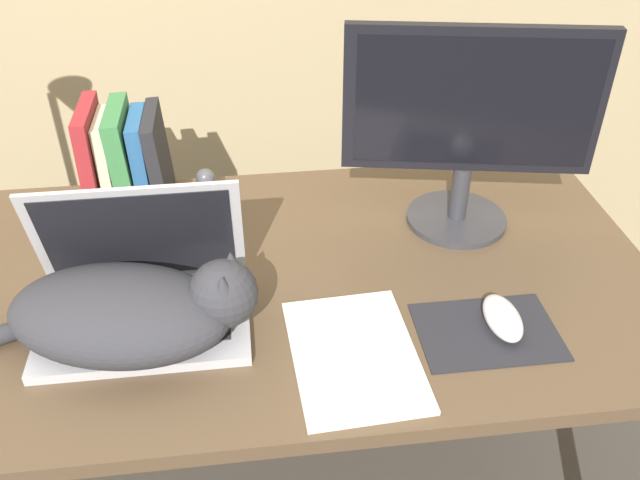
{
  "coord_description": "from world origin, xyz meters",
  "views": [
    {
      "loc": [
        -0.02,
        -0.59,
        1.5
      ],
      "look_at": [
        0.1,
        0.33,
        0.83
      ],
      "focal_mm": 38.0,
      "sensor_mm": 36.0,
      "label": 1
    }
  ],
  "objects_px": {
    "cat": "(132,311)",
    "webcam": "(206,180)",
    "external_monitor": "(470,122)",
    "book_row": "(125,159)",
    "laptop": "(143,295)",
    "computer_mouse": "(503,318)",
    "notepad": "(354,354)"
  },
  "relations": [
    {
      "from": "cat",
      "to": "webcam",
      "type": "xyz_separation_m",
      "value": [
        0.11,
        0.43,
        -0.02
      ]
    },
    {
      "from": "external_monitor",
      "to": "book_row",
      "type": "distance_m",
      "value": 0.69
    },
    {
      "from": "external_monitor",
      "to": "webcam",
      "type": "height_order",
      "value": "external_monitor"
    },
    {
      "from": "laptop",
      "to": "webcam",
      "type": "bearing_deg",
      "value": 75.34
    },
    {
      "from": "computer_mouse",
      "to": "book_row",
      "type": "bearing_deg",
      "value": 143.76
    },
    {
      "from": "laptop",
      "to": "notepad",
      "type": "distance_m",
      "value": 0.36
    },
    {
      "from": "cat",
      "to": "computer_mouse",
      "type": "xyz_separation_m",
      "value": [
        0.59,
        -0.04,
        -0.04
      ]
    },
    {
      "from": "cat",
      "to": "notepad",
      "type": "distance_m",
      "value": 0.35
    },
    {
      "from": "computer_mouse",
      "to": "notepad",
      "type": "height_order",
      "value": "computer_mouse"
    },
    {
      "from": "cat",
      "to": "webcam",
      "type": "bearing_deg",
      "value": 76.1
    },
    {
      "from": "laptop",
      "to": "notepad",
      "type": "relative_size",
      "value": 1.2
    },
    {
      "from": "external_monitor",
      "to": "book_row",
      "type": "height_order",
      "value": "external_monitor"
    },
    {
      "from": "computer_mouse",
      "to": "notepad",
      "type": "distance_m",
      "value": 0.25
    },
    {
      "from": "external_monitor",
      "to": "book_row",
      "type": "xyz_separation_m",
      "value": [
        -0.66,
        0.16,
        -0.12
      ]
    },
    {
      "from": "cat",
      "to": "computer_mouse",
      "type": "bearing_deg",
      "value": -3.94
    },
    {
      "from": "cat",
      "to": "external_monitor",
      "type": "bearing_deg",
      "value": 24.15
    },
    {
      "from": "book_row",
      "to": "computer_mouse",
      "type": "bearing_deg",
      "value": -36.24
    },
    {
      "from": "external_monitor",
      "to": "computer_mouse",
      "type": "height_order",
      "value": "external_monitor"
    },
    {
      "from": "book_row",
      "to": "external_monitor",
      "type": "bearing_deg",
      "value": -13.45
    },
    {
      "from": "external_monitor",
      "to": "computer_mouse",
      "type": "relative_size",
      "value": 4.16
    },
    {
      "from": "notepad",
      "to": "laptop",
      "type": "bearing_deg",
      "value": 157.52
    },
    {
      "from": "external_monitor",
      "to": "laptop",
      "type": "bearing_deg",
      "value": -160.5
    },
    {
      "from": "laptop",
      "to": "webcam",
      "type": "relative_size",
      "value": 5.19
    },
    {
      "from": "book_row",
      "to": "notepad",
      "type": "height_order",
      "value": "book_row"
    },
    {
      "from": "book_row",
      "to": "webcam",
      "type": "bearing_deg",
      "value": 0.26
    },
    {
      "from": "external_monitor",
      "to": "computer_mouse",
      "type": "xyz_separation_m",
      "value": [
        -0.02,
        -0.31,
        -0.2
      ]
    },
    {
      "from": "laptop",
      "to": "computer_mouse",
      "type": "distance_m",
      "value": 0.59
    },
    {
      "from": "book_row",
      "to": "webcam",
      "type": "xyz_separation_m",
      "value": [
        0.16,
        0.0,
        -0.06
      ]
    },
    {
      "from": "laptop",
      "to": "webcam",
      "type": "height_order",
      "value": "laptop"
    },
    {
      "from": "webcam",
      "to": "cat",
      "type": "bearing_deg",
      "value": -103.9
    },
    {
      "from": "laptop",
      "to": "webcam",
      "type": "distance_m",
      "value": 0.38
    },
    {
      "from": "external_monitor",
      "to": "webcam",
      "type": "xyz_separation_m",
      "value": [
        -0.5,
        0.16,
        -0.18
      ]
    }
  ]
}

